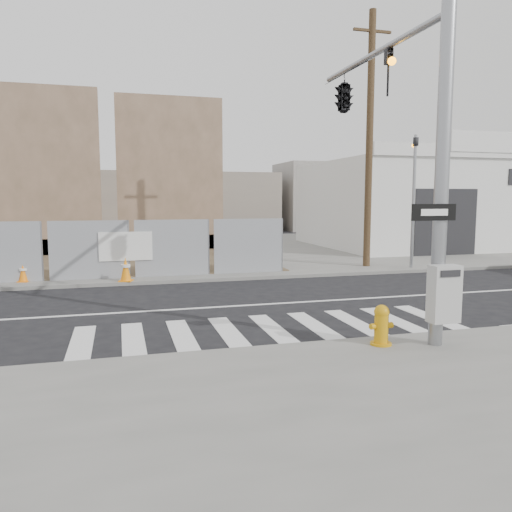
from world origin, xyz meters
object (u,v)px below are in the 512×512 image
object	(u,v)px
auto_shop	(422,204)
traffic_cone_c	(23,272)
signal_pole	(370,115)
traffic_cone_d	(126,270)
fire_hydrant	(381,325)

from	to	relation	value
auto_shop	traffic_cone_c	world-z (taller)	auto_shop
auto_shop	traffic_cone_c	bearing A→B (deg)	-158.59
signal_pole	auto_shop	xyz separation A→B (m)	(11.50, 15.01, -2.25)
signal_pole	traffic_cone_d	size ratio (longest dim) A/B	8.72
traffic_cone_c	traffic_cone_d	size ratio (longest dim) A/B	0.80
signal_pole	auto_shop	world-z (taller)	signal_pole
auto_shop	traffic_cone_d	size ratio (longest dim) A/B	14.95
traffic_cone_c	traffic_cone_d	world-z (taller)	traffic_cone_d
traffic_cone_c	signal_pole	bearing A→B (deg)	-38.66
fire_hydrant	traffic_cone_d	size ratio (longest dim) A/B	0.96
fire_hydrant	traffic_cone_d	xyz separation A→B (m)	(-4.54, 8.77, 0.01)
auto_shop	traffic_cone_d	xyz separation A→B (m)	(-17.03, -8.75, -2.02)
traffic_cone_d	auto_shop	bearing A→B (deg)	27.18
fire_hydrant	traffic_cone_c	size ratio (longest dim) A/B	1.20
fire_hydrant	traffic_cone_d	bearing A→B (deg)	106.56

